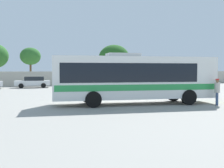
{
  "coord_description": "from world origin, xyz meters",
  "views": [
    {
      "loc": [
        -6.12,
        -18.03,
        2.36
      ],
      "look_at": [
        0.52,
        3.13,
        1.24
      ],
      "focal_mm": 44.0,
      "sensor_mm": 36.0,
      "label": 1
    }
  ],
  "objects": [
    {
      "name": "parked_car_second_white",
      "position": [
        -5.25,
        20.29,
        0.79
      ],
      "size": [
        4.63,
        2.13,
        1.48
      ],
      "color": "silver",
      "rests_on": "ground_plane"
    },
    {
      "name": "ground_plane",
      "position": [
        0.0,
        10.0,
        0.0
      ],
      "size": [
        300.0,
        300.0,
        0.0
      ],
      "primitive_type": "plane",
      "color": "gray"
    },
    {
      "name": "attendant_by_bus_door",
      "position": [
        6.15,
        -2.6,
        1.01
      ],
      "size": [
        0.5,
        0.5,
        1.78
      ],
      "color": "#33476B",
      "rests_on": "ground_plane"
    },
    {
      "name": "perimeter_wall",
      "position": [
        0.0,
        24.05,
        1.08
      ],
      "size": [
        80.0,
        0.3,
        2.16
      ],
      "primitive_type": "cube",
      "color": "#B2AD9E",
      "rests_on": "ground_plane"
    },
    {
      "name": "roadside_tree_midright",
      "position": [
        9.15,
        29.38,
        4.57
      ],
      "size": [
        5.56,
        5.56,
        6.93
      ],
      "color": "brown",
      "rests_on": "ground_plane"
    },
    {
      "name": "roadside_tree_midleft",
      "position": [
        -5.4,
        28.47,
        4.58
      ],
      "size": [
        3.29,
        3.29,
        6.01
      ],
      "color": "brown",
      "rests_on": "ground_plane"
    },
    {
      "name": "coach_bus_white_green",
      "position": [
        0.94,
        -0.38,
        1.87
      ],
      "size": [
        11.41,
        3.57,
        3.51
      ],
      "color": "white",
      "rests_on": "ground_plane"
    }
  ]
}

